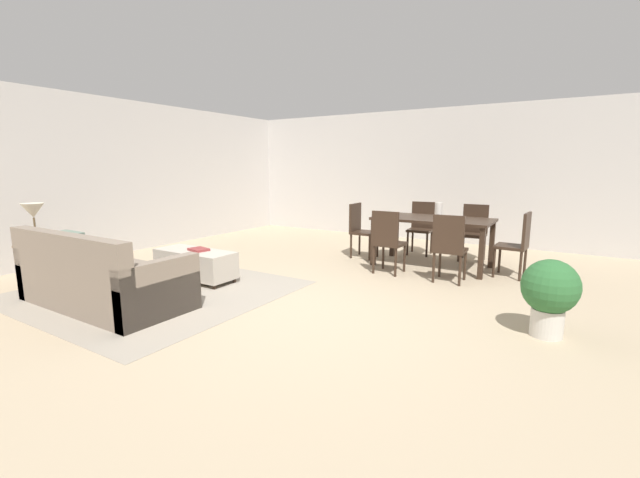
% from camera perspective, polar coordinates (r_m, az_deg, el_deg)
% --- Properties ---
extents(ground_plane, '(10.80, 10.80, 0.00)m').
position_cam_1_polar(ground_plane, '(4.62, -2.26, -9.46)').
color(ground_plane, tan).
extents(wall_back, '(9.00, 0.12, 2.70)m').
position_cam_1_polar(wall_back, '(8.95, 16.18, 8.39)').
color(wall_back, beige).
rests_on(wall_back, ground_plane).
extents(wall_left, '(0.12, 11.00, 2.70)m').
position_cam_1_polar(wall_left, '(8.08, -27.78, 7.51)').
color(wall_left, beige).
rests_on(wall_left, ground_plane).
extents(area_rug, '(3.00, 2.80, 0.01)m').
position_cam_1_polar(area_rug, '(5.62, -21.66, -6.59)').
color(area_rug, gray).
rests_on(area_rug, ground_plane).
extents(couch, '(2.04, 0.93, 0.86)m').
position_cam_1_polar(couch, '(5.23, -27.97, -5.04)').
color(couch, gray).
rests_on(couch, ground_plane).
extents(ottoman_table, '(1.17, 0.47, 0.41)m').
position_cam_1_polar(ottoman_table, '(5.90, -16.81, -3.21)').
color(ottoman_table, '#B7AD9E').
rests_on(ottoman_table, ground_plane).
extents(side_table, '(0.40, 0.40, 0.56)m').
position_cam_1_polar(side_table, '(6.35, -34.35, -1.70)').
color(side_table, brown).
rests_on(side_table, ground_plane).
extents(table_lamp, '(0.26, 0.26, 0.53)m').
position_cam_1_polar(table_lamp, '(6.28, -34.82, 3.03)').
color(table_lamp, brown).
rests_on(table_lamp, side_table).
extents(dining_table, '(1.73, 0.90, 0.76)m').
position_cam_1_polar(dining_table, '(6.58, 15.28, 2.05)').
color(dining_table, '#332319').
rests_on(dining_table, ground_plane).
extents(dining_chair_near_left, '(0.40, 0.40, 0.92)m').
position_cam_1_polar(dining_chair_near_left, '(6.00, 9.28, 0.07)').
color(dining_chair_near_left, '#332319').
rests_on(dining_chair_near_left, ground_plane).
extents(dining_chair_near_right, '(0.42, 0.42, 0.92)m').
position_cam_1_polar(dining_chair_near_right, '(5.71, 17.40, -0.75)').
color(dining_chair_near_right, '#332319').
rests_on(dining_chair_near_right, ground_plane).
extents(dining_chair_far_left, '(0.43, 0.43, 0.92)m').
position_cam_1_polar(dining_chair_far_left, '(7.54, 13.80, 1.93)').
color(dining_chair_far_left, '#332319').
rests_on(dining_chair_far_left, ground_plane).
extents(dining_chair_far_right, '(0.41, 0.41, 0.92)m').
position_cam_1_polar(dining_chair_far_right, '(7.27, 20.45, 1.30)').
color(dining_chair_far_right, '#332319').
rests_on(dining_chair_far_right, ground_plane).
extents(dining_chair_head_east, '(0.42, 0.42, 0.92)m').
position_cam_1_polar(dining_chair_head_east, '(6.34, 25.63, -0.26)').
color(dining_chair_head_east, '#332319').
rests_on(dining_chair_head_east, ground_plane).
extents(dining_chair_head_west, '(0.41, 0.41, 0.92)m').
position_cam_1_polar(dining_chair_head_west, '(7.07, 5.56, 1.65)').
color(dining_chair_head_west, '#332319').
rests_on(dining_chair_head_west, ground_plane).
extents(vase_centerpiece, '(0.10, 0.10, 0.24)m').
position_cam_1_polar(vase_centerpiece, '(6.51, 16.05, 3.79)').
color(vase_centerpiece, silver).
rests_on(vase_centerpiece, dining_table).
extents(book_on_ottoman, '(0.30, 0.25, 0.03)m').
position_cam_1_polar(book_on_ottoman, '(5.83, -16.39, -1.39)').
color(book_on_ottoman, maroon).
rests_on(book_on_ottoman, ottoman_table).
extents(potted_plant, '(0.50, 0.50, 0.72)m').
position_cam_1_polar(potted_plant, '(4.30, 29.12, -6.38)').
color(potted_plant, beige).
rests_on(potted_plant, ground_plane).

